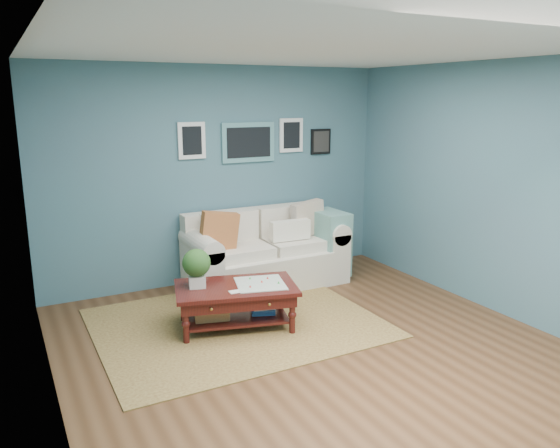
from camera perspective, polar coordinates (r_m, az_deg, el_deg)
room_shell at (r=4.77m, az=4.67°, el=1.54°), size 5.00×5.02×2.70m
area_rug at (r=5.82m, az=-4.55°, el=-10.26°), size 2.82×2.26×0.01m
loveseat at (r=6.89m, az=-0.96°, el=-2.82°), size 2.01×0.91×1.03m
coffee_table at (r=5.59m, az=-5.30°, el=-7.21°), size 1.35×1.00×0.85m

